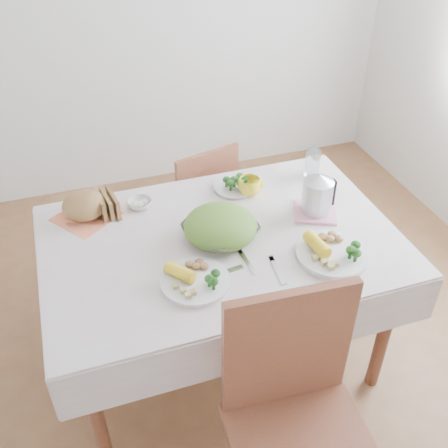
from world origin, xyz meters
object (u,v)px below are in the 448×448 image
object	(u,v)px
dining_table	(221,302)
yellow_mug	(249,186)
salad_bowl	(220,232)
dinner_plate_left	(195,282)
chair_far	(193,200)
dinner_plate_right	(332,254)
electric_kettle	(318,191)

from	to	relation	value
dining_table	yellow_mug	world-z (taller)	yellow_mug
salad_bowl	dinner_plate_left	distance (m)	0.29
chair_far	dinner_plate_left	bearing A→B (deg)	60.77
chair_far	dinner_plate_left	distance (m)	1.05
dining_table	salad_bowl	distance (m)	0.42
dining_table	yellow_mug	bearing A→B (deg)	50.00
salad_bowl	dinner_plate_left	bearing A→B (deg)	-127.38
dinner_plate_right	yellow_mug	world-z (taller)	yellow_mug
dining_table	electric_kettle	distance (m)	0.69
chair_far	yellow_mug	bearing A→B (deg)	94.84
salad_bowl	chair_far	bearing A→B (deg)	84.25
dining_table	dinner_plate_left	world-z (taller)	dinner_plate_left
dinner_plate_right	yellow_mug	distance (m)	0.56
chair_far	salad_bowl	distance (m)	0.81
dinner_plate_left	yellow_mug	xyz separation A→B (m)	(0.41, 0.51, 0.03)
yellow_mug	electric_kettle	xyz separation A→B (m)	(0.23, -0.24, 0.08)
salad_bowl	dinner_plate_right	size ratio (longest dim) A/B	0.98
dinner_plate_left	yellow_mug	bearing A→B (deg)	50.97
chair_far	dinner_plate_right	world-z (taller)	chair_far
salad_bowl	dinner_plate_left	world-z (taller)	salad_bowl
dining_table	dinner_plate_right	distance (m)	0.61
dining_table	yellow_mug	xyz separation A→B (m)	(0.23, 0.28, 0.43)
chair_far	dining_table	bearing A→B (deg)	69.78
dining_table	dinner_plate_left	xyz separation A→B (m)	(-0.18, -0.23, 0.40)
dinner_plate_left	salad_bowl	bearing A→B (deg)	52.62
chair_far	electric_kettle	bearing A→B (deg)	104.61
dining_table	chair_far	distance (m)	0.75
dinner_plate_left	dinner_plate_right	distance (m)	0.57
dining_table	salad_bowl	size ratio (longest dim) A/B	4.79
dining_table	chair_far	bearing A→B (deg)	84.43
chair_far	electric_kettle	world-z (taller)	electric_kettle
chair_far	dinner_plate_right	xyz separation A→B (m)	(0.32, -0.99, 0.31)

